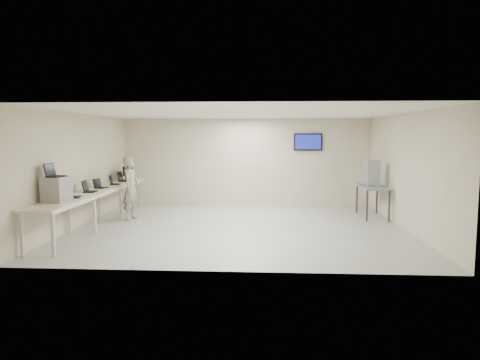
# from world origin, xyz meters

# --- Properties ---
(room) EXTENTS (8.01, 7.01, 2.81)m
(room) POSITION_xyz_m (0.03, 0.06, 1.41)
(room) COLOR #9D9D9A
(room) RESTS_ON ground
(workbench) EXTENTS (0.76, 6.00, 0.90)m
(workbench) POSITION_xyz_m (-3.59, 0.00, 0.83)
(workbench) COLOR beige
(workbench) RESTS_ON ground
(equipment_box) EXTENTS (0.48, 0.54, 0.52)m
(equipment_box) POSITION_xyz_m (-3.65, -1.94, 1.16)
(equipment_box) COLOR gray
(equipment_box) RESTS_ON workbench
(laptop_on_box) EXTENTS (0.34, 0.39, 0.28)m
(laptop_on_box) POSITION_xyz_m (-3.71, -1.94, 1.49)
(laptop_on_box) COLOR black
(laptop_on_box) RESTS_ON equipment_box
(laptop_0) EXTENTS (0.37, 0.41, 0.28)m
(laptop_0) POSITION_xyz_m (-3.63, -1.32, 0.97)
(laptop_0) COLOR black
(laptop_0) RESTS_ON workbench
(laptop_1) EXTENTS (0.31, 0.37, 0.28)m
(laptop_1) POSITION_xyz_m (-3.64, -0.41, 0.97)
(laptop_1) COLOR black
(laptop_1) RESTS_ON workbench
(laptop_2) EXTENTS (0.33, 0.36, 0.25)m
(laptop_2) POSITION_xyz_m (-3.66, 0.36, 0.96)
(laptop_2) COLOR black
(laptop_2) RESTS_ON workbench
(laptop_3) EXTENTS (0.33, 0.37, 0.26)m
(laptop_3) POSITION_xyz_m (-3.58, 1.18, 0.97)
(laptop_3) COLOR black
(laptop_3) RESTS_ON workbench
(laptop_4) EXTENTS (0.31, 0.38, 0.29)m
(laptop_4) POSITION_xyz_m (-3.59, 2.00, 0.97)
(laptop_4) COLOR black
(laptop_4) RESTS_ON workbench
(monitor_near) EXTENTS (0.20, 0.44, 0.43)m
(monitor_near) POSITION_xyz_m (-3.60, 2.31, 1.16)
(monitor_near) COLOR black
(monitor_near) RESTS_ON workbench
(monitor_far) EXTENTS (0.18, 0.41, 0.41)m
(monitor_far) POSITION_xyz_m (-3.60, 2.75, 1.15)
(monitor_far) COLOR black
(monitor_far) RESTS_ON workbench
(soldier) EXTENTS (0.48, 0.66, 1.70)m
(soldier) POSITION_xyz_m (-2.95, 0.74, 0.85)
(soldier) COLOR gray
(soldier) RESTS_ON ground
(side_table) EXTENTS (0.67, 1.44, 0.87)m
(side_table) POSITION_xyz_m (3.60, 1.49, 0.79)
(side_table) COLOR slate
(side_table) RESTS_ON ground
(storage_bins) EXTENTS (0.34, 0.38, 0.72)m
(storage_bins) POSITION_xyz_m (3.58, 1.49, 1.23)
(storage_bins) COLOR #939DAB
(storage_bins) RESTS_ON side_table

